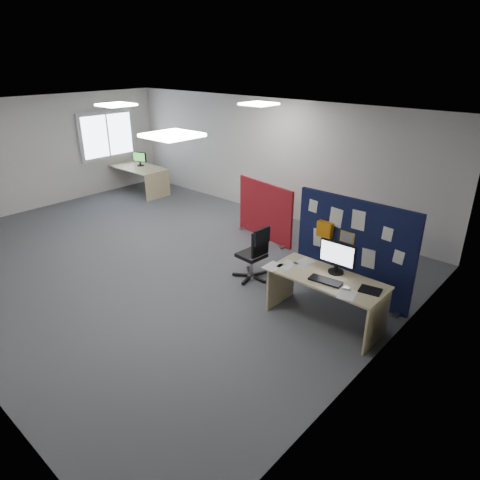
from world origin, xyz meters
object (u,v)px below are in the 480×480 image
Objects in this scene: main_desk at (328,287)px; red_divider at (265,211)px; monitor_second at (140,158)px; office_chair at (256,251)px; monitor_main at (337,256)px; navy_divider at (352,249)px; second_desk at (140,173)px.

red_divider is (-2.60, 1.82, 0.03)m from main_desk.
main_desk is 7.62m from monitor_second.
main_desk is 1.58m from office_chair.
monitor_main is (0.01, 0.16, 0.43)m from main_desk.
main_desk is at bearing -5.86° from office_chair.
monitor_main is at bearing -0.03° from office_chair.
navy_divider reaches higher than monitor_main.
monitor_second reaches higher than main_desk.
navy_divider is at bearing -10.99° from red_divider.
office_chair reaches higher than main_desk.
office_chair is (5.70, -1.78, -0.01)m from second_desk.
second_desk is at bearing 166.48° from office_chair.
second_desk is at bearing 163.13° from monitor_main.
monitor_second reaches higher than office_chair.
second_desk is at bearing -172.80° from red_divider.
monitor_second is 0.42× the size of office_chair.
red_divider reaches higher than main_desk.
monitor_second is at bearing 162.62° from monitor_main.
main_desk is at bearing -15.75° from second_desk.
navy_divider is 1.24× the size of red_divider.
monitor_second is at bearing 170.01° from navy_divider.
monitor_main is 7.58m from monitor_second.
navy_divider is 0.74m from monitor_main.
main_desk is 0.95× the size of second_desk.
navy_divider is 3.66× the size of monitor_main.
monitor_main is at bearing -79.50° from navy_divider.
monitor_second is (-4.70, 0.31, 0.35)m from red_divider.
monitor_main is at bearing 84.75° from main_desk.
red_divider reaches higher than monitor_second.
monitor_main is at bearing -14.55° from second_desk.
office_chair reaches higher than second_desk.
office_chair is (-1.56, 0.27, -0.00)m from main_desk.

